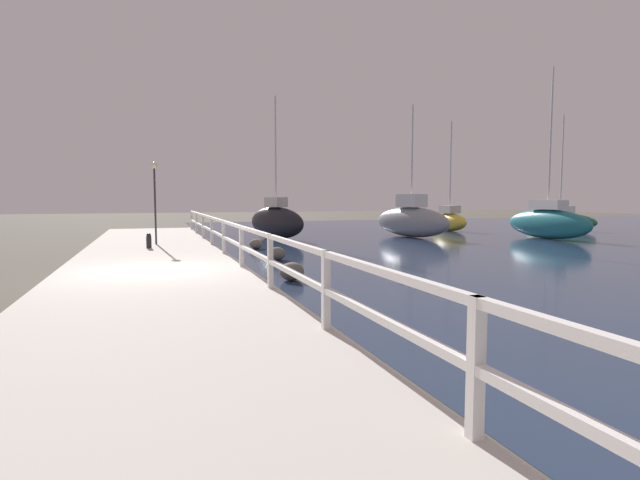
% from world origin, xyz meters
% --- Properties ---
extents(ground_plane, '(120.00, 120.00, 0.00)m').
position_xyz_m(ground_plane, '(0.00, 0.00, 0.00)').
color(ground_plane, '#4C473D').
extents(dock_walkway, '(4.50, 36.00, 0.28)m').
position_xyz_m(dock_walkway, '(0.00, 0.00, 0.14)').
color(dock_walkway, beige).
rests_on(dock_walkway, ground).
extents(railing, '(0.10, 32.50, 1.05)m').
position_xyz_m(railing, '(2.15, -0.00, 1.00)').
color(railing, white).
rests_on(railing, dock_walkway).
extents(boulder_far_strip, '(0.61, 0.54, 0.45)m').
position_xyz_m(boulder_far_strip, '(3.22, -0.94, 0.23)').
color(boulder_far_strip, '#666056').
rests_on(boulder_far_strip, ground).
extents(boulder_near_dock, '(0.53, 0.48, 0.40)m').
position_xyz_m(boulder_near_dock, '(3.95, 6.98, 0.20)').
color(boulder_near_dock, slate).
rests_on(boulder_near_dock, ground).
extents(boulder_upstream, '(0.58, 0.52, 0.43)m').
position_xyz_m(boulder_upstream, '(3.85, 3.13, 0.22)').
color(boulder_upstream, '#666056').
rests_on(boulder_upstream, ground).
extents(mooring_bollard, '(0.18, 0.18, 0.53)m').
position_xyz_m(mooring_bollard, '(-0.11, 5.75, 0.54)').
color(mooring_bollard, black).
rests_on(mooring_bollard, dock_walkway).
extents(dock_lamp, '(0.25, 0.25, 3.12)m').
position_xyz_m(dock_lamp, '(0.15, 7.30, 2.53)').
color(dock_lamp, '#2D2D33').
rests_on(dock_lamp, dock_walkway).
extents(sailboat_gray, '(2.12, 5.81, 6.80)m').
position_xyz_m(sailboat_gray, '(12.87, 10.43, 0.89)').
color(sailboat_gray, gray).
rests_on(sailboat_gray, water_surface).
extents(sailboat_green, '(1.64, 5.19, 7.32)m').
position_xyz_m(sailboat_green, '(24.84, 12.60, 0.65)').
color(sailboat_green, '#236B42').
rests_on(sailboat_green, water_surface).
extents(sailboat_black, '(2.31, 4.84, 7.05)m').
position_xyz_m(sailboat_black, '(5.95, 11.76, 0.87)').
color(sailboat_black, black).
rests_on(sailboat_black, water_surface).
extents(sailboat_teal, '(1.05, 5.38, 8.42)m').
position_xyz_m(sailboat_teal, '(18.81, 7.25, 0.84)').
color(sailboat_teal, '#1E707A').
rests_on(sailboat_teal, water_surface).
extents(sailboat_yellow, '(1.13, 3.28, 6.74)m').
position_xyz_m(sailboat_yellow, '(17.59, 14.07, 0.67)').
color(sailboat_yellow, gold).
rests_on(sailboat_yellow, water_surface).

